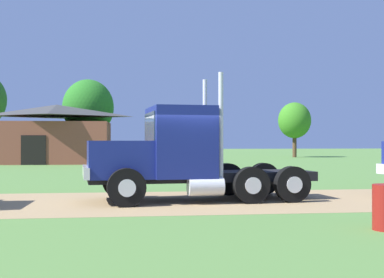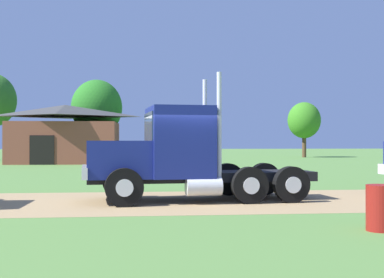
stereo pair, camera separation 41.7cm
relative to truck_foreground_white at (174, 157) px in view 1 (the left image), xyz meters
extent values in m
plane|color=#547E3A|center=(-0.03, -0.18, -1.32)|extent=(200.00, 200.00, 0.00)
cube|color=#A08258|center=(-0.03, -0.18, -1.31)|extent=(120.00, 5.88, 0.01)
cube|color=black|center=(0.86, 0.10, -0.60)|extent=(6.90, 2.19, 0.28)
cube|color=navy|center=(-1.62, -0.14, -0.06)|extent=(2.00, 2.22, 1.07)
cube|color=silver|center=(-2.57, -0.23, -0.42)|extent=(0.37, 2.26, 0.32)
cube|color=navy|center=(0.17, 0.03, 0.43)|extent=(1.98, 2.51, 2.07)
cube|color=#2D3D4C|center=(-0.74, -0.05, 0.85)|extent=(0.22, 1.96, 0.91)
cylinder|color=silver|center=(1.25, -0.80, 0.92)|extent=(0.14, 0.14, 3.03)
cylinder|color=silver|center=(1.08, 1.05, 0.92)|extent=(0.14, 0.14, 3.03)
cylinder|color=silver|center=(0.79, -0.94, -0.82)|extent=(1.04, 0.61, 0.52)
cylinder|color=black|center=(-1.42, -1.30, -0.79)|extent=(1.07, 0.40, 1.05)
cylinder|color=silver|center=(-1.41, -1.46, -0.79)|extent=(0.47, 0.08, 0.47)
cylinder|color=black|center=(-1.64, 1.04, -0.79)|extent=(1.07, 0.40, 1.05)
cylinder|color=silver|center=(-1.65, 1.20, -0.79)|extent=(0.47, 0.08, 0.47)
cylinder|color=black|center=(3.35, -0.85, -0.79)|extent=(1.07, 0.40, 1.05)
cylinder|color=silver|center=(3.36, -1.01, -0.79)|extent=(0.47, 0.08, 0.47)
cylinder|color=black|center=(3.13, 1.49, -0.79)|extent=(1.07, 0.40, 1.05)
cylinder|color=silver|center=(3.12, 1.65, -0.79)|extent=(0.47, 0.08, 0.47)
cylinder|color=black|center=(2.10, -0.97, -0.79)|extent=(1.07, 0.40, 1.05)
cylinder|color=silver|center=(2.12, -1.13, -0.79)|extent=(0.47, 0.08, 0.47)
cylinder|color=black|center=(1.89, 1.37, -0.79)|extent=(1.07, 0.40, 1.05)
cylinder|color=silver|center=(1.87, 1.53, -0.79)|extent=(0.47, 0.08, 0.47)
cube|color=brown|center=(-6.84, 27.13, 0.32)|extent=(8.40, 5.94, 3.27)
pyramid|color=#3D3D3D|center=(-6.84, 27.13, 2.89)|extent=(8.82, 6.24, 0.94)
cube|color=black|center=(-8.15, 24.27, -0.22)|extent=(1.80, 0.11, 2.20)
cylinder|color=#513823|center=(-4.58, 30.23, 0.14)|extent=(0.44, 0.44, 2.92)
ellipsoid|color=#266F20|center=(-4.58, 30.23, 3.36)|extent=(4.38, 4.38, 4.82)
cylinder|color=#513823|center=(16.92, 39.45, -0.01)|extent=(0.44, 0.44, 2.60)
ellipsoid|color=#377C1E|center=(16.92, 39.45, 2.71)|extent=(3.56, 3.56, 3.91)
camera|label=1|loc=(-1.47, -15.45, 0.47)|focal=48.84mm
camera|label=2|loc=(-1.06, -15.50, 0.47)|focal=48.84mm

